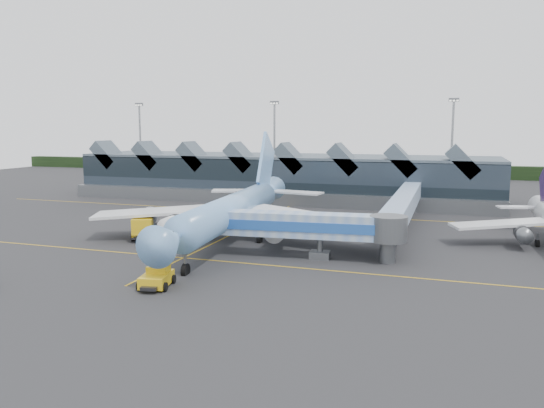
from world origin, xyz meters
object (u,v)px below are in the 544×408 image
(main_airliner, at_px, (235,209))
(fuel_truck, at_px, (147,222))
(jet_bridge, at_px, (311,227))
(pushback_tug, at_px, (157,278))

(main_airliner, relative_size, fuel_truck, 4.49)
(main_airliner, bearing_deg, fuel_truck, 178.32)
(jet_bridge, height_order, fuel_truck, jet_bridge)
(jet_bridge, xyz_separation_m, fuel_truck, (-25.74, 5.37, -1.79))
(main_airliner, bearing_deg, pushback_tug, -92.68)
(jet_bridge, distance_m, fuel_truck, 26.36)
(pushback_tug, bearing_deg, jet_bridge, 42.51)
(main_airliner, height_order, jet_bridge, main_airliner)
(main_airliner, height_order, fuel_truck, main_airliner)
(jet_bridge, xyz_separation_m, pushback_tug, (-11.44, -15.96, -2.93))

